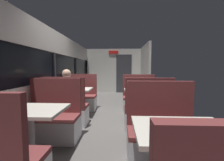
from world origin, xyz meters
TOP-DOWN VIEW (x-y plane):
  - ground_plane at (0.00, 0.00)m, footprint 3.30×9.20m
  - carriage_window_panel_left at (-1.45, 0.00)m, footprint 0.09×8.48m
  - carriage_end_bulkhead at (0.06, 4.19)m, footprint 2.90×0.11m
  - carriage_aisle_panel_right at (1.45, 3.00)m, footprint 0.08×2.40m
  - dining_table_near_window at (-0.89, -2.09)m, footprint 0.90×0.70m
  - bench_near_window_facing_entry at (-0.89, -1.39)m, footprint 0.95×0.50m
  - dining_table_mid_window at (-0.89, 0.00)m, footprint 0.90×0.70m
  - bench_mid_window_facing_end at (-0.89, -0.70)m, footprint 0.95×0.50m
  - bench_mid_window_facing_entry at (-0.89, 0.70)m, footprint 0.95×0.50m
  - dining_table_front_aisle at (0.89, -2.69)m, footprint 0.90×0.70m
  - bench_front_aisle_facing_entry at (0.89, -1.99)m, footprint 0.95×0.50m
  - dining_table_rear_aisle at (0.89, -0.20)m, footprint 0.90×0.70m
  - bench_rear_aisle_facing_end at (0.89, -0.90)m, footprint 0.95×0.50m
  - bench_rear_aisle_facing_entry at (0.89, 0.50)m, footprint 0.95×0.50m
  - seated_passenger at (-0.89, -0.63)m, footprint 0.47×0.55m
  - coffee_cup_primary at (-0.87, -0.16)m, footprint 0.07×0.07m

SIDE VIEW (x-z plane):
  - ground_plane at x=0.00m, z-range -0.02..0.00m
  - bench_near_window_facing_entry at x=-0.89m, z-range -0.22..0.88m
  - bench_mid_window_facing_end at x=-0.89m, z-range -0.22..0.88m
  - bench_mid_window_facing_entry at x=-0.89m, z-range -0.22..0.88m
  - bench_front_aisle_facing_entry at x=0.89m, z-range -0.22..0.88m
  - bench_rear_aisle_facing_end at x=0.89m, z-range -0.22..0.88m
  - bench_rear_aisle_facing_entry at x=0.89m, z-range -0.22..0.88m
  - seated_passenger at x=-0.89m, z-range -0.09..1.17m
  - dining_table_near_window at x=-0.89m, z-range 0.27..1.01m
  - dining_table_mid_window at x=-0.89m, z-range 0.27..1.01m
  - dining_table_front_aisle at x=0.89m, z-range 0.27..1.01m
  - dining_table_rear_aisle at x=0.89m, z-range 0.27..1.01m
  - coffee_cup_primary at x=-0.87m, z-range 0.74..0.83m
  - carriage_window_panel_left at x=-1.45m, z-range -0.04..2.26m
  - carriage_end_bulkhead at x=0.06m, z-range -0.01..2.29m
  - carriage_aisle_panel_right at x=1.45m, z-range 0.00..2.30m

